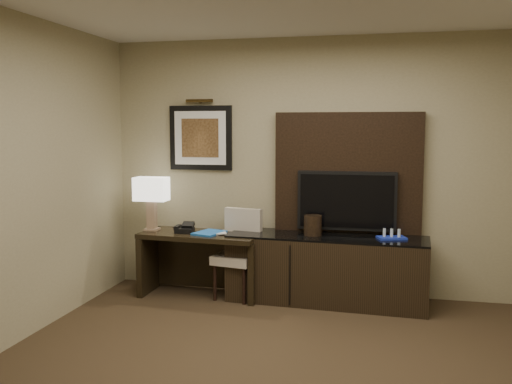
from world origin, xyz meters
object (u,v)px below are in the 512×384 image
(credenza, at_px, (327,269))
(tv, at_px, (347,201))
(ice_bucket, at_px, (313,225))
(desk_chair, at_px, (236,258))
(minibar_tray, at_px, (392,234))
(table_lamp, at_px, (152,202))
(desk_phone, at_px, (185,228))
(desk, at_px, (201,264))

(credenza, bearing_deg, tv, 50.29)
(ice_bucket, bearing_deg, tv, 29.07)
(credenza, relative_size, desk_chair, 2.32)
(tv, height_order, minibar_tray, tv)
(desk_chair, relative_size, table_lamp, 1.42)
(desk_phone, distance_m, ice_bucket, 1.34)
(credenza, height_order, minibar_tray, minibar_tray)
(desk_phone, bearing_deg, table_lamp, 168.14)
(credenza, xyz_separation_m, desk_chair, (-0.93, -0.06, 0.09))
(credenza, relative_size, tv, 1.99)
(desk_phone, bearing_deg, credenza, -0.89)
(credenza, distance_m, minibar_tray, 0.74)
(tv, relative_size, table_lamp, 1.66)
(minibar_tray, bearing_deg, desk_chair, -178.17)
(desk_phone, distance_m, minibar_tray, 2.11)
(ice_bucket, xyz_separation_m, minibar_tray, (0.77, -0.02, -0.05))
(table_lamp, bearing_deg, credenza, 0.26)
(desk, xyz_separation_m, desk_phone, (-0.17, -0.02, 0.38))
(table_lamp, bearing_deg, minibar_tray, -0.10)
(credenza, distance_m, desk_chair, 0.93)
(table_lamp, bearing_deg, tv, 5.54)
(table_lamp, distance_m, ice_bucket, 1.74)
(desk, bearing_deg, desk_phone, -170.10)
(credenza, distance_m, tv, 0.73)
(table_lamp, relative_size, ice_bucket, 2.99)
(minibar_tray, bearing_deg, tv, 155.87)
(tv, relative_size, ice_bucket, 4.97)
(desk_phone, bearing_deg, ice_bucket, -0.15)
(table_lamp, height_order, ice_bucket, table_lamp)
(table_lamp, bearing_deg, desk_chair, -3.27)
(desk_chair, height_order, desk_phone, desk_chair)
(credenza, xyz_separation_m, minibar_tray, (0.63, -0.01, 0.39))
(desk_chair, bearing_deg, tv, 23.61)
(tv, bearing_deg, credenza, -132.92)
(desk_chair, height_order, table_lamp, table_lamp)
(desk, height_order, table_lamp, table_lamp)
(desk, bearing_deg, tv, 13.70)
(table_lamp, distance_m, desk_phone, 0.47)
(tv, height_order, desk_phone, tv)
(table_lamp, xyz_separation_m, ice_bucket, (1.73, 0.02, -0.18))
(table_lamp, height_order, minibar_tray, table_lamp)
(ice_bucket, height_order, minibar_tray, ice_bucket)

